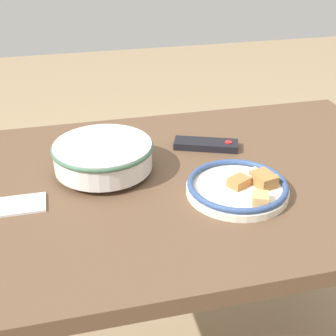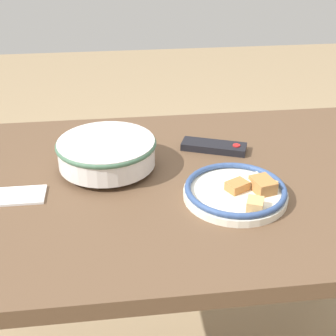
% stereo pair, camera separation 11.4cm
% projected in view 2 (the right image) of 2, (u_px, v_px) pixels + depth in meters
% --- Properties ---
extents(dining_table, '(1.24, 0.81, 0.74)m').
position_uv_depth(dining_table, '(193.00, 208.00, 1.23)').
color(dining_table, brown).
rests_on(dining_table, ground_plane).
extents(noodle_bowl, '(0.26, 0.26, 0.08)m').
position_uv_depth(noodle_bowl, '(107.00, 152.00, 1.20)').
color(noodle_bowl, silver).
rests_on(noodle_bowl, dining_table).
extents(food_plate, '(0.24, 0.24, 0.05)m').
position_uv_depth(food_plate, '(237.00, 191.00, 1.09)').
color(food_plate, silver).
rests_on(food_plate, dining_table).
extents(tv_remote, '(0.19, 0.12, 0.02)m').
position_uv_depth(tv_remote, '(214.00, 147.00, 1.31)').
color(tv_remote, black).
rests_on(tv_remote, dining_table).
extents(folded_napkin, '(0.11, 0.08, 0.01)m').
position_uv_depth(folded_napkin, '(21.00, 196.00, 1.10)').
color(folded_napkin, white).
rests_on(folded_napkin, dining_table).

